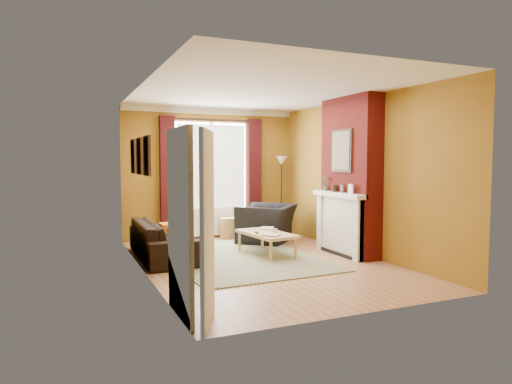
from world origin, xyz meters
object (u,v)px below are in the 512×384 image
coffee_table (266,235)px  wicker_stool (228,228)px  sofa (163,239)px  armchair (267,223)px  floor_lamp (281,173)px

coffee_table → wicker_stool: bearing=84.4°
sofa → armchair: size_ratio=1.85×
armchair → floor_lamp: bearing=178.2°
sofa → floor_lamp: 3.46m
floor_lamp → coffee_table: bearing=-123.1°
armchair → wicker_stool: size_ratio=2.63×
wicker_stool → floor_lamp: 1.74m
sofa → coffee_table: 1.79m
armchair → sofa: bearing=-31.3°
sofa → floor_lamp: floor_lamp is taller
armchair → wicker_stool: (-0.60, 0.71, -0.16)m
armchair → coffee_table: 1.34m
sofa → coffee_table: size_ratio=1.69×
armchair → wicker_stool: bearing=-98.2°
sofa → armchair: 2.39m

